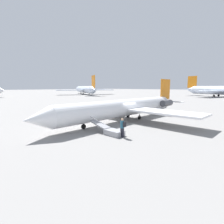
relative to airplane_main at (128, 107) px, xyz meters
The scene contains 6 objects.
ground_plane 1.94m from the airplane_main, ahead, with size 600.00×600.00×0.00m, color gray.
airplane_main is the anchor object (origin of this frame).
airplane_far_left 84.09m from the airplane_main, 124.02° to the right, with size 33.50×42.64×10.31m.
airplane_far_center 73.62m from the airplane_main, behind, with size 29.65×38.55×10.26m.
boarding_stairs 8.10m from the airplane_main, 26.49° to the left, with size 1.13×4.03×1.54m.
passenger 8.69m from the airplane_main, 34.80° to the left, with size 0.36×0.54×1.74m.
Camera 1 is at (18.08, 14.76, 4.50)m, focal length 28.00 mm.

